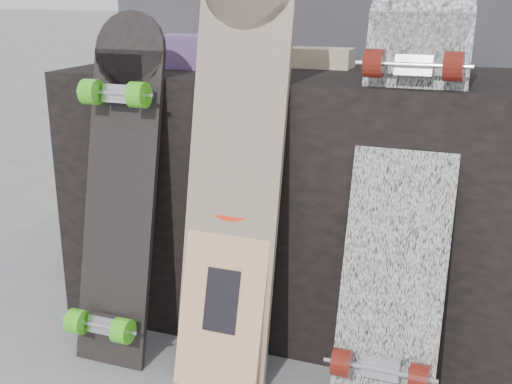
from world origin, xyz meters
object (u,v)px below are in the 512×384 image
at_px(longboard_geisha, 235,182).
at_px(longboard_cascadia, 403,184).
at_px(longboard_celtic, 236,149).
at_px(vendor_table, 328,200).
at_px(skateboard_dark, 119,186).

bearing_deg(longboard_geisha, longboard_cascadia, 4.36).
xyz_separation_m(longboard_celtic, longboard_cascadia, (0.44, 0.02, -0.06)).
xyz_separation_m(vendor_table, longboard_geisha, (-0.17, -0.36, 0.14)).
bearing_deg(skateboard_dark, longboard_geisha, 6.37).
distance_m(longboard_geisha, longboard_cascadia, 0.44).
relative_size(longboard_celtic, skateboard_dark, 1.21).
height_order(longboard_geisha, longboard_celtic, longboard_celtic).
bearing_deg(skateboard_dark, longboard_cascadia, 5.24).
bearing_deg(longboard_celtic, longboard_cascadia, 2.86).
distance_m(longboard_celtic, skateboard_dark, 0.37).
height_order(longboard_cascadia, skateboard_dark, longboard_cascadia).
xyz_separation_m(vendor_table, skateboard_dark, (-0.50, -0.40, 0.11)).
bearing_deg(skateboard_dark, vendor_table, 38.25).
bearing_deg(longboard_cascadia, skateboard_dark, -174.76).
relative_size(vendor_table, longboard_cascadia, 1.44).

